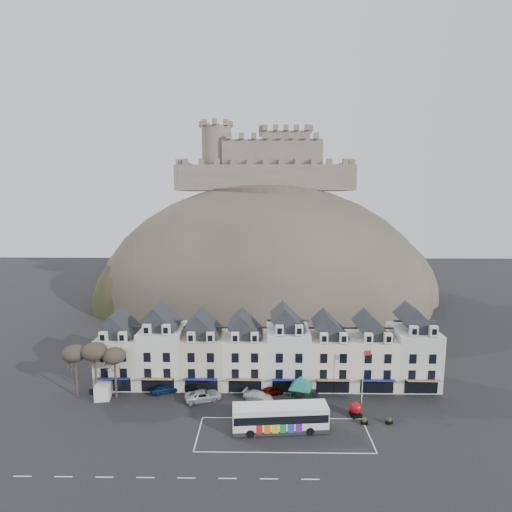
{
  "coord_description": "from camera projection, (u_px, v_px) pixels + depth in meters",
  "views": [
    {
      "loc": [
        -0.82,
        -46.23,
        30.37
      ],
      "look_at": [
        -1.87,
        24.0,
        19.85
      ],
      "focal_mm": 28.0,
      "sensor_mm": 36.0,
      "label": 1
    }
  ],
  "objects": [
    {
      "name": "tree_left_near",
      "position": [
        114.0,
        356.0,
        59.95
      ],
      "size": [
        3.43,
        3.43,
        7.84
      ],
      "color": "#332820",
      "rests_on": "ground"
    },
    {
      "name": "bus",
      "position": [
        280.0,
        416.0,
        52.02
      ],
      "size": [
        12.6,
        3.88,
        3.5
      ],
      "rotation": [
        0.0,
        0.0,
        0.08
      ],
      "color": "#262628",
      "rests_on": "ground"
    },
    {
      "name": "car_navy",
      "position": [
        164.0,
        388.0,
        62.19
      ],
      "size": [
        4.6,
        3.17,
        1.45
      ],
      "primitive_type": "imported",
      "rotation": [
        0.0,
        0.0,
        1.95
      ],
      "color": "#0E2047",
      "rests_on": "ground"
    },
    {
      "name": "red_buoy",
      "position": [
        356.0,
        409.0,
        55.5
      ],
      "size": [
        1.65,
        1.65,
        2.04
      ],
      "rotation": [
        0.0,
        0.0,
        0.16
      ],
      "color": "black",
      "rests_on": "ground"
    },
    {
      "name": "car_silver",
      "position": [
        203.0,
        396.0,
        59.83
      ],
      "size": [
        5.87,
        3.95,
        1.52
      ],
      "primitive_type": "imported",
      "rotation": [
        0.0,
        0.0,
        1.86
      ],
      "color": "#B7BBBF",
      "rests_on": "ground"
    },
    {
      "name": "white_van",
      "position": [
        105.0,
        387.0,
        61.61
      ],
      "size": [
        3.04,
        5.27,
        2.26
      ],
      "rotation": [
        0.0,
        0.0,
        0.19
      ],
      "color": "silver",
      "rests_on": "ground"
    },
    {
      "name": "planter_west",
      "position": [
        389.0,
        421.0,
        53.68
      ],
      "size": [
        1.02,
        0.79,
        0.91
      ],
      "rotation": [
        0.0,
        0.0,
        0.43
      ],
      "color": "black",
      "rests_on": "ground"
    },
    {
      "name": "car_maroon",
      "position": [
        272.0,
        391.0,
        61.61
      ],
      "size": [
        3.96,
        2.79,
        1.25
      ],
      "primitive_type": "imported",
      "rotation": [
        0.0,
        0.0,
        1.97
      ],
      "color": "#510704",
      "rests_on": "ground"
    },
    {
      "name": "coach_bay_markings",
      "position": [
        283.0,
        434.0,
        51.41
      ],
      "size": [
        22.0,
        7.5,
        0.01
      ],
      "primitive_type": "cube",
      "color": "silver",
      "rests_on": "ground"
    },
    {
      "name": "ground",
      "position": [
        268.0,
        440.0,
        50.2
      ],
      "size": [
        300.0,
        300.0,
        0.0
      ],
      "primitive_type": "plane",
      "color": "black",
      "rests_on": "ground"
    },
    {
      "name": "castle_hill",
      "position": [
        269.0,
        299.0,
        118.35
      ],
      "size": [
        100.0,
        76.0,
        68.0
      ],
      "color": "#3C372E",
      "rests_on": "ground"
    },
    {
      "name": "planter_east",
      "position": [
        364.0,
        421.0,
        53.62
      ],
      "size": [
        1.02,
        0.67,
        0.96
      ],
      "rotation": [
        0.0,
        0.0,
        -0.14
      ],
      "color": "black",
      "rests_on": "ground"
    },
    {
      "name": "castle",
      "position": [
        267.0,
        163.0,
        119.32
      ],
      "size": [
        50.2,
        22.2,
        22.0
      ],
      "color": "#6A6151",
      "rests_on": "ground"
    },
    {
      "name": "car_white",
      "position": [
        258.0,
        396.0,
        59.99
      ],
      "size": [
        4.98,
        3.49,
        1.34
      ],
      "primitive_type": "imported",
      "rotation": [
        0.0,
        0.0,
        1.18
      ],
      "color": "silver",
      "rests_on": "ground"
    },
    {
      "name": "tree_left_mid",
      "position": [
        94.0,
        352.0,
        59.89
      ],
      "size": [
        3.78,
        3.78,
        8.64
      ],
      "color": "#332820",
      "rests_on": "ground"
    },
    {
      "name": "car_black",
      "position": [
        198.0,
        388.0,
        62.11
      ],
      "size": [
        4.97,
        3.35,
        1.55
      ],
      "primitive_type": "imported",
      "rotation": [
        0.0,
        0.0,
        1.17
      ],
      "color": "black",
      "rests_on": "ground"
    },
    {
      "name": "townhouse_terrace",
      "position": [
        268.0,
        351.0,
        65.2
      ],
      "size": [
        54.4,
        9.35,
        11.8
      ],
      "color": "beige",
      "rests_on": "ground"
    },
    {
      "name": "car_charcoal",
      "position": [
        306.0,
        392.0,
        61.14
      ],
      "size": [
        3.8,
        1.55,
        1.22
      ],
      "primitive_type": "imported",
      "rotation": [
        0.0,
        0.0,
        1.64
      ],
      "color": "black",
      "rests_on": "ground"
    },
    {
      "name": "flagpole",
      "position": [
        363.0,
        373.0,
        58.37
      ],
      "size": [
        1.19,
        0.34,
        8.42
      ],
      "rotation": [
        0.0,
        0.0,
        0.23
      ],
      "color": "silver",
      "rests_on": "ground"
    },
    {
      "name": "bus_shelter",
      "position": [
        301.0,
        382.0,
        59.05
      ],
      "size": [
        6.12,
        6.12,
        4.04
      ],
      "rotation": [
        0.0,
        0.0,
        -0.28
      ],
      "color": "black",
      "rests_on": "ground"
    },
    {
      "name": "tree_left_far",
      "position": [
        75.0,
        354.0,
        59.99
      ],
      "size": [
        3.61,
        3.61,
        8.24
      ],
      "color": "#332820",
      "rests_on": "ground"
    }
  ]
}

